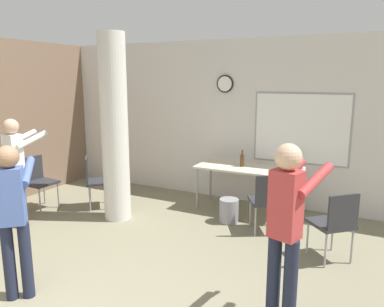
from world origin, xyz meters
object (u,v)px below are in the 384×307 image
(folding_table, at_px, (247,171))
(bottle_on_table, at_px, (242,160))
(chair_near_pillar, at_px, (96,178))
(chair_by_left_wall, at_px, (38,179))
(person_watching_back, at_px, (16,164))
(chair_table_right, at_px, (267,198))
(chair_mid_room, at_px, (335,221))
(person_playing_side, at_px, (286,221))
(person_playing_front, at_px, (13,210))

(folding_table, xyz_separation_m, bottle_on_table, (-0.10, 0.04, 0.16))
(chair_near_pillar, bearing_deg, bottle_on_table, 24.23)
(chair_by_left_wall, xyz_separation_m, person_watching_back, (0.37, -0.67, 0.42))
(chair_table_right, height_order, person_watching_back, person_watching_back)
(chair_mid_room, bearing_deg, chair_table_right, 153.87)
(chair_near_pillar, relative_size, person_watching_back, 0.55)
(chair_table_right, xyz_separation_m, chair_mid_room, (0.93, -0.46, 0.00))
(folding_table, xyz_separation_m, person_playing_side, (1.21, -2.59, 0.28))
(person_playing_front, bearing_deg, person_playing_side, 17.25)
(folding_table, xyz_separation_m, chair_table_right, (0.54, -0.72, -0.18))
(person_playing_front, bearing_deg, chair_table_right, 56.16)
(bottle_on_table, height_order, chair_by_left_wall, bottle_on_table)
(folding_table, distance_m, bottle_on_table, 0.19)
(chair_table_right, relative_size, chair_near_pillar, 1.00)
(chair_table_right, xyz_separation_m, person_playing_front, (-1.76, -2.63, 0.40))
(chair_near_pillar, distance_m, person_watching_back, 1.29)
(chair_mid_room, height_order, person_playing_side, person_playing_side)
(chair_near_pillar, bearing_deg, person_watching_back, -112.70)
(folding_table, bearing_deg, bottle_on_table, 160.65)
(bottle_on_table, bearing_deg, chair_mid_room, -37.60)
(chair_by_left_wall, relative_size, chair_mid_room, 1.00)
(chair_mid_room, bearing_deg, bottle_on_table, 142.40)
(folding_table, relative_size, chair_mid_room, 1.89)
(folding_table, relative_size, person_playing_side, 1.01)
(chair_table_right, bearing_deg, chair_by_left_wall, -169.34)
(folding_table, relative_size, person_playing_front, 1.07)
(person_watching_back, xyz_separation_m, person_playing_side, (3.99, -0.51, 0.03))
(folding_table, height_order, chair_mid_room, chair_mid_room)
(person_watching_back, bearing_deg, chair_near_pillar, 67.30)
(chair_near_pillar, relative_size, person_playing_front, 0.56)
(folding_table, distance_m, person_playing_front, 3.57)
(chair_table_right, height_order, chair_by_left_wall, same)
(chair_by_left_wall, distance_m, person_watching_back, 0.87)
(chair_table_right, relative_size, chair_mid_room, 1.00)
(bottle_on_table, relative_size, chair_by_left_wall, 0.32)
(folding_table, height_order, chair_near_pillar, chair_near_pillar)
(chair_table_right, distance_m, chair_mid_room, 1.04)
(bottle_on_table, height_order, chair_mid_room, bottle_on_table)
(chair_table_right, bearing_deg, folding_table, 126.85)
(chair_mid_room, bearing_deg, person_watching_back, -167.99)
(person_playing_side, bearing_deg, chair_table_right, 109.70)
(chair_table_right, distance_m, person_playing_side, 2.04)
(chair_mid_room, relative_size, person_playing_side, 0.53)
(bottle_on_table, relative_size, person_watching_back, 0.18)
(chair_table_right, bearing_deg, bottle_on_table, 130.31)
(chair_by_left_wall, relative_size, person_playing_front, 0.56)
(chair_by_left_wall, height_order, person_playing_side, person_playing_side)
(chair_by_left_wall, bearing_deg, person_playing_front, -45.16)
(chair_near_pillar, bearing_deg, folding_table, 22.54)
(chair_mid_room, distance_m, chair_near_pillar, 3.79)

